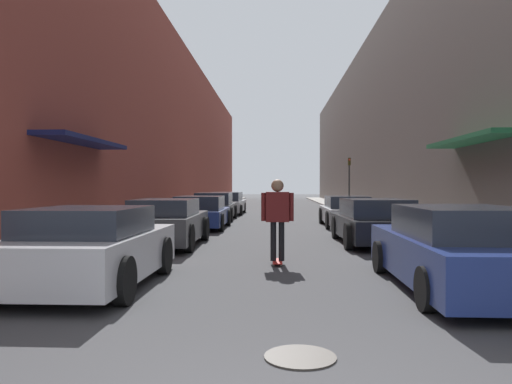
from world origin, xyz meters
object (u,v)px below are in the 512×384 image
at_px(parked_car_right_0, 458,250).
at_px(parked_car_left_1, 167,223).
at_px(parked_car_right_1, 374,222).
at_px(parked_car_left_4, 227,204).
at_px(manhole_cover, 300,357).
at_px(parked_car_left_2, 201,213).
at_px(traffic_light, 349,178).
at_px(skateboarder, 277,212).
at_px(parked_car_right_2, 346,212).
at_px(parked_car_left_0, 91,248).
at_px(parked_car_left_3, 214,207).

bearing_deg(parked_car_right_0, parked_car_left_1, 136.71).
bearing_deg(parked_car_right_1, parked_car_left_1, -173.54).
height_order(parked_car_left_4, manhole_cover, parked_car_left_4).
relative_size(parked_car_left_2, parked_car_right_1, 0.96).
distance_m(parked_car_left_2, traffic_light, 13.44).
bearing_deg(skateboarder, parked_car_right_2, 74.08).
xyz_separation_m(parked_car_left_0, parked_car_right_0, (5.90, 0.04, -0.00)).
distance_m(parked_car_right_1, traffic_light, 16.28).
bearing_deg(parked_car_left_2, skateboarder, -71.30).
relative_size(parked_car_left_1, parked_car_right_2, 0.96).
relative_size(parked_car_right_0, parked_car_right_1, 1.05).
bearing_deg(traffic_light, manhole_cover, -99.31).
distance_m(parked_car_left_3, parked_car_left_4, 5.03).
xyz_separation_m(parked_car_left_0, parked_car_left_3, (0.02, 16.05, -0.01)).
xyz_separation_m(parked_car_left_2, parked_car_right_2, (5.76, 1.12, 0.00)).
relative_size(skateboarder, traffic_light, 0.56).
bearing_deg(parked_car_left_4, parked_car_right_2, -56.82).
bearing_deg(parked_car_left_4, parked_car_left_0, -90.40).
relative_size(parked_car_left_2, traffic_light, 1.36).
distance_m(parked_car_right_1, skateboarder, 4.67).
bearing_deg(parked_car_right_2, parked_car_left_0, -115.32).
bearing_deg(parked_car_left_1, parked_car_left_2, 89.14).
bearing_deg(skateboarder, parked_car_left_0, -140.40).
bearing_deg(parked_car_left_1, skateboarder, -45.45).
bearing_deg(parked_car_right_1, manhole_cover, -105.12).
xyz_separation_m(parked_car_left_2, parked_car_left_4, (0.06, 9.84, 0.01)).
bearing_deg(parked_car_left_1, manhole_cover, -69.75).
distance_m(parked_car_left_3, parked_car_right_1, 11.37).
xyz_separation_m(parked_car_left_0, skateboarder, (3.04, 2.51, 0.46)).
relative_size(parked_car_left_4, skateboarder, 2.70).
height_order(parked_car_left_1, parked_car_right_1, parked_car_left_1).
distance_m(parked_car_left_2, parked_car_right_0, 12.62).
relative_size(parked_car_left_0, parked_car_left_1, 0.90).
relative_size(parked_car_left_0, parked_car_right_0, 0.84).
relative_size(parked_car_right_0, traffic_light, 1.48).
relative_size(parked_car_left_0, manhole_cover, 5.73).
distance_m(parked_car_left_2, skateboarder, 9.23).
bearing_deg(parked_car_left_1, traffic_light, 66.10).
distance_m(parked_car_left_0, parked_car_left_2, 11.24).
relative_size(parked_car_left_0, parked_car_left_3, 1.02).
relative_size(parked_car_right_1, parked_car_right_2, 0.98).
bearing_deg(parked_car_left_0, parked_car_left_1, 90.01).
height_order(parked_car_left_4, traffic_light, traffic_light).
xyz_separation_m(parked_car_left_1, parked_car_left_2, (0.08, 5.64, -0.03)).
relative_size(parked_car_left_4, parked_car_right_1, 1.06).
relative_size(parked_car_left_3, parked_car_right_0, 0.82).
bearing_deg(manhole_cover, skateboarder, 92.05).
height_order(parked_car_left_1, skateboarder, skateboarder).
xyz_separation_m(parked_car_left_0, parked_car_right_2, (5.85, 12.36, -0.03)).
distance_m(parked_car_left_2, manhole_cover, 14.79).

